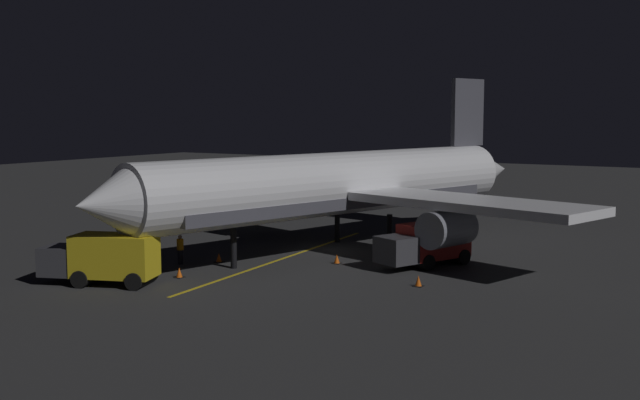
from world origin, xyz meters
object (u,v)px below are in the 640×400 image
object	(u,v)px
airliner	(342,186)
traffic_cone_under_wing	(219,258)
traffic_cone_near_left	(337,259)
traffic_cone_far	(418,282)
traffic_cone_near_right	(179,273)
baggage_truck	(105,259)
catering_truck	(427,244)
ground_crew_worker	(180,249)

from	to	relation	value
airliner	traffic_cone_under_wing	size ratio (longest dim) A/B	66.36
airliner	traffic_cone_near_left	world-z (taller)	airliner
traffic_cone_far	traffic_cone_near_right	bearing A→B (deg)	21.11
traffic_cone_far	baggage_truck	bearing A→B (deg)	29.15
airliner	catering_truck	xyz separation A→B (m)	(-6.83, 2.21, -2.91)
baggage_truck	traffic_cone_under_wing	bearing A→B (deg)	-99.38
airliner	baggage_truck	xyz separation A→B (m)	(5.59, 15.31, -2.84)
ground_crew_worker	traffic_cone_far	size ratio (longest dim) A/B	3.16
traffic_cone_near_right	traffic_cone_under_wing	size ratio (longest dim) A/B	1.00
baggage_truck	ground_crew_worker	distance (m)	6.24
airliner	ground_crew_worker	world-z (taller)	airliner
airliner	traffic_cone_under_wing	bearing A→B (deg)	60.04
airliner	traffic_cone_under_wing	world-z (taller)	airliner
traffic_cone_near_right	airliner	bearing A→B (deg)	-105.82
airliner	traffic_cone_far	distance (m)	12.00
ground_crew_worker	traffic_cone_near_left	xyz separation A→B (m)	(-7.85, -4.85, -0.64)
traffic_cone_near_left	traffic_cone_near_right	xyz separation A→B (m)	(5.40, 7.79, 0.00)
traffic_cone_near_right	baggage_truck	bearing A→B (deg)	56.34
ground_crew_worker	traffic_cone_under_wing	world-z (taller)	ground_crew_worker
baggage_truck	traffic_cone_near_left	world-z (taller)	baggage_truck
catering_truck	traffic_cone_near_left	size ratio (longest dim) A/B	11.40
traffic_cone_under_wing	baggage_truck	bearing A→B (deg)	80.62
traffic_cone_near_left	catering_truck	bearing A→B (deg)	-157.23
baggage_truck	catering_truck	xyz separation A→B (m)	(-12.42, -13.10, -0.06)
traffic_cone_under_wing	traffic_cone_far	size ratio (longest dim) A/B	1.00
baggage_truck	traffic_cone_far	bearing A→B (deg)	-150.85
airliner	traffic_cone_near_left	distance (m)	6.11
airliner	catering_truck	distance (m)	7.74
airliner	catering_truck	size ratio (longest dim) A/B	5.82
traffic_cone_near_left	traffic_cone_far	bearing A→B (deg)	154.45
airliner	ground_crew_worker	bearing A→B (deg)	57.20
traffic_cone_near_left	traffic_cone_near_right	size ratio (longest dim) A/B	1.00
ground_crew_worker	traffic_cone_near_left	bearing A→B (deg)	-148.28
traffic_cone_near_right	catering_truck	bearing A→B (deg)	-136.19
ground_crew_worker	catering_truck	bearing A→B (deg)	-151.52
ground_crew_worker	airliner	bearing A→B (deg)	-122.80
ground_crew_worker	traffic_cone_near_left	distance (m)	9.25
ground_crew_worker	traffic_cone_under_wing	size ratio (longest dim) A/B	3.16
traffic_cone_near_right	traffic_cone_far	bearing A→B (deg)	-158.89
catering_truck	traffic_cone_near_right	bearing A→B (deg)	43.81
airliner	traffic_cone_near_left	bearing A→B (deg)	115.13
catering_truck	baggage_truck	bearing A→B (deg)	46.53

